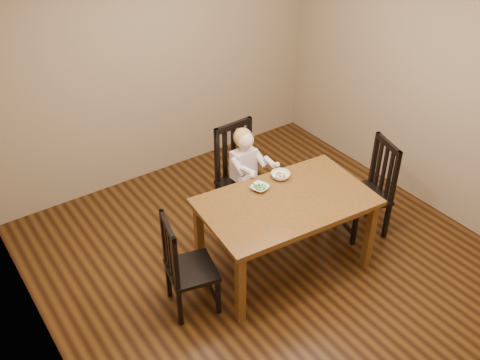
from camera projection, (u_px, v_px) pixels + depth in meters
room at (270, 137)px, 4.39m from camera, size 4.01×4.01×2.71m
dining_table at (286, 208)px, 4.71m from camera, size 1.58×1.04×0.75m
chair_child at (241, 177)px, 5.40m from camera, size 0.48×0.46×1.07m
chair_left at (186, 267)px, 4.40m from camera, size 0.47×0.49×0.94m
chair_right at (369, 190)px, 5.26m from camera, size 0.52×0.54×1.01m
toddler at (245, 167)px, 5.29m from camera, size 0.34×0.42×0.56m
bowl_peas at (260, 188)px, 4.79m from camera, size 0.20×0.20×0.04m
bowl_veg at (281, 175)px, 4.94m from camera, size 0.21×0.21×0.06m
fork at (257, 188)px, 4.74m from camera, size 0.04×0.12×0.05m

